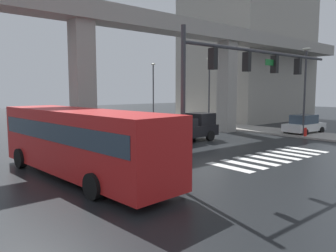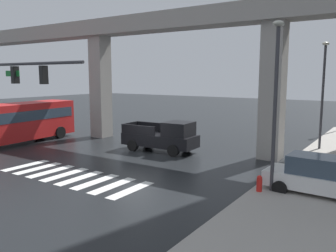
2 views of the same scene
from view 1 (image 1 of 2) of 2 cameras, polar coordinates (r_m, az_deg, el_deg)
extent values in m
plane|color=black|center=(22.92, 6.90, -3.45)|extent=(120.00, 120.00, 0.00)
cube|color=silver|center=(16.81, 10.64, -7.07)|extent=(0.55, 2.80, 0.01)
cube|color=silver|center=(17.65, 12.91, -6.47)|extent=(0.55, 2.80, 0.01)
cube|color=silver|center=(18.53, 14.97, -5.93)|extent=(0.55, 2.80, 0.01)
cube|color=silver|center=(19.42, 16.84, -5.42)|extent=(0.55, 2.80, 0.01)
cube|color=silver|center=(20.34, 18.54, -4.96)|extent=(0.55, 2.80, 0.01)
cube|color=silver|center=(21.27, 20.09, -4.53)|extent=(0.55, 2.80, 0.01)
cube|color=silver|center=(22.22, 21.50, -4.14)|extent=(0.55, 2.80, 0.01)
cube|color=silver|center=(23.18, 22.80, -3.78)|extent=(0.55, 2.80, 0.01)
cube|color=#9E9991|center=(26.20, -0.06, 17.16)|extent=(53.28, 1.96, 1.20)
cube|color=#9E9991|center=(21.84, -14.57, 6.72)|extent=(1.30, 1.30, 8.20)
cube|color=#9E9991|center=(30.78, 10.18, 6.63)|extent=(1.30, 1.30, 8.20)
cube|color=#9E9991|center=(32.28, 16.93, -0.73)|extent=(4.00, 36.00, 0.15)
cube|color=black|center=(24.58, 3.38, -0.92)|extent=(5.19, 2.15, 0.80)
cube|color=black|center=(25.56, 5.63, 1.25)|extent=(1.78, 1.83, 0.90)
cube|color=#3F5160|center=(25.91, 6.32, 1.31)|extent=(0.18, 1.67, 0.77)
cube|color=black|center=(24.32, 0.03, 0.67)|extent=(2.65, 0.23, 0.60)
cube|color=black|center=(23.08, 2.99, 0.36)|extent=(2.65, 0.23, 0.60)
cube|color=black|center=(22.77, -0.96, 0.29)|extent=(0.19, 1.75, 0.60)
cylinder|color=black|center=(26.39, 4.32, -1.31)|extent=(0.77, 0.32, 0.76)
cylinder|color=black|center=(25.21, 7.34, -1.70)|extent=(0.77, 0.32, 0.76)
cylinder|color=black|center=(24.18, -0.77, -1.99)|extent=(0.77, 0.32, 0.76)
cylinder|color=black|center=(22.89, 2.27, -2.46)|extent=(0.77, 0.32, 0.76)
cube|color=red|center=(14.90, -14.88, -2.48)|extent=(3.30, 10.96, 2.70)
cube|color=#2D3D4C|center=(14.84, -14.93, -0.68)|extent=(3.30, 10.42, 0.76)
cube|color=#2D3D4C|center=(19.68, -22.64, 0.31)|extent=(2.25, 0.25, 1.49)
cylinder|color=black|center=(17.99, -24.19, -5.09)|extent=(0.42, 0.98, 0.96)
cylinder|color=black|center=(18.95, -17.22, -4.26)|extent=(0.42, 0.98, 0.96)
cylinder|color=black|center=(12.04, -12.78, -10.15)|extent=(0.42, 0.98, 0.96)
cylinder|color=black|center=(13.43, -3.75, -8.28)|extent=(0.42, 0.98, 0.96)
cube|color=silver|center=(31.04, 22.55, -0.15)|extent=(4.36, 1.92, 0.64)
cube|color=#384756|center=(30.89, 22.52, 1.12)|extent=(2.29, 1.58, 0.76)
cylinder|color=black|center=(32.65, 22.37, -0.42)|extent=(0.65, 0.26, 0.64)
cylinder|color=black|center=(31.84, 25.06, -0.70)|extent=(0.65, 0.26, 0.64)
cylinder|color=black|center=(30.37, 19.87, -0.79)|extent=(0.65, 0.26, 0.64)
cylinder|color=black|center=(29.50, 22.71, -1.10)|extent=(0.65, 0.26, 0.64)
cylinder|color=#38383D|center=(12.23, 2.62, 2.74)|extent=(0.18, 0.18, 6.20)
cylinder|color=#38383D|center=(16.46, 16.93, 12.10)|extent=(10.80, 0.14, 0.14)
cube|color=black|center=(13.41, 7.80, 11.47)|extent=(0.24, 0.32, 0.84)
sphere|color=orange|center=(13.41, 7.80, 11.47)|extent=(0.17, 0.17, 0.17)
cube|color=black|center=(15.10, 13.50, 10.77)|extent=(0.24, 0.32, 0.84)
sphere|color=orange|center=(15.10, 13.50, 10.77)|extent=(0.17, 0.17, 0.17)
cube|color=black|center=(16.92, 18.00, 10.13)|extent=(0.24, 0.32, 0.84)
sphere|color=orange|center=(16.92, 18.00, 10.13)|extent=(0.17, 0.17, 0.17)
cube|color=black|center=(18.81, 21.60, 9.58)|extent=(0.24, 0.32, 0.84)
sphere|color=orange|center=(18.81, 21.60, 9.58)|extent=(0.17, 0.17, 0.17)
cube|color=#19722D|center=(16.75, 17.63, 10.43)|extent=(1.10, 0.04, 0.28)
cylinder|color=#38383D|center=(28.98, 22.61, 5.09)|extent=(0.16, 0.16, 7.00)
ellipsoid|color=beige|center=(29.16, 22.92, 12.22)|extent=(0.44, 0.70, 0.24)
cylinder|color=#38383D|center=(35.06, 7.14, 5.64)|extent=(0.16, 0.16, 7.00)
ellipsoid|color=beige|center=(35.21, 7.22, 11.54)|extent=(0.44, 0.70, 0.24)
cylinder|color=#38383D|center=(42.21, -2.57, 5.78)|extent=(0.16, 0.16, 7.00)
ellipsoid|color=beige|center=(42.34, -2.59, 10.68)|extent=(0.44, 0.70, 0.24)
cylinder|color=red|center=(28.65, 22.72, -1.24)|extent=(0.24, 0.24, 0.70)
sphere|color=red|center=(28.60, 22.75, -0.47)|extent=(0.22, 0.22, 0.22)
camera|label=2|loc=(30.10, 52.49, 6.09)|focal=37.26mm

